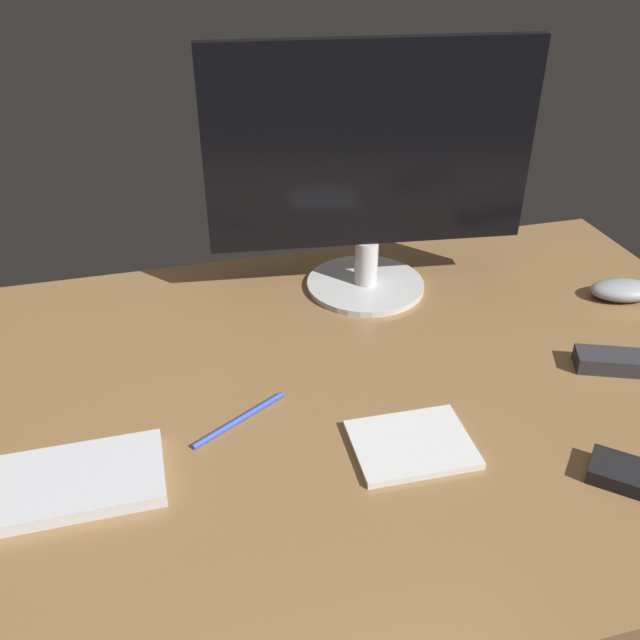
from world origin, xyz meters
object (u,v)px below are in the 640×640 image
(computer_mouse, at_px, (623,290))
(tv_remote, at_px, (640,363))
(monitor, at_px, (370,166))
(pen, at_px, (240,419))
(notepad, at_px, (412,444))

(computer_mouse, xyz_separation_m, tv_remote, (-0.10, -0.18, -0.00))
(monitor, xyz_separation_m, tv_remote, (0.30, -0.33, -0.20))
(computer_mouse, bearing_deg, monitor, 174.30)
(computer_mouse, bearing_deg, pen, -153.27)
(monitor, bearing_deg, tv_remote, -40.49)
(monitor, height_order, computer_mouse, monitor)
(monitor, distance_m, computer_mouse, 0.47)
(notepad, xyz_separation_m, pen, (-0.20, 0.10, -0.00))
(computer_mouse, bearing_deg, notepad, -137.87)
(monitor, relative_size, notepad, 3.52)
(notepad, bearing_deg, monitor, 80.23)
(notepad, bearing_deg, computer_mouse, 27.85)
(monitor, height_order, pen, monitor)
(tv_remote, height_order, notepad, tv_remote)
(tv_remote, relative_size, notepad, 1.22)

